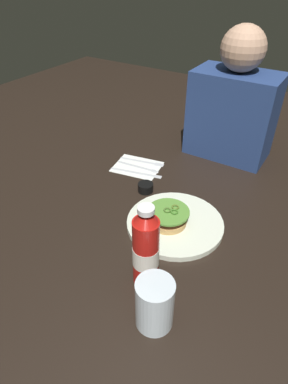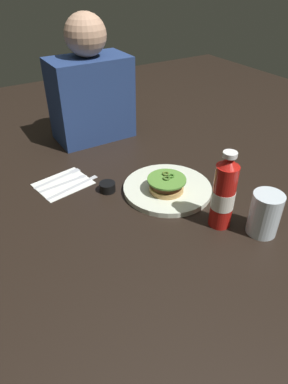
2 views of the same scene
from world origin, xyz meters
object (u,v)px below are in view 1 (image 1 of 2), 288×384
(burger_sandwich, at_px, (168,217))
(spoon_utensil, at_px, (144,168))
(ketchup_bottle, at_px, (146,250))
(butter_knife, at_px, (139,173))
(dinner_plate, at_px, (175,223))
(fork_utensil, at_px, (146,161))
(diner_person, at_px, (234,105))
(water_glass, at_px, (155,304))
(napkin, at_px, (137,167))
(condiment_cup, at_px, (146,187))

(burger_sandwich, distance_m, spoon_utensil, 0.35)
(burger_sandwich, relative_size, ketchup_bottle, 0.53)
(ketchup_bottle, relative_size, spoon_utensil, 1.33)
(burger_sandwich, bearing_deg, butter_knife, 139.32)
(dinner_plate, height_order, burger_sandwich, burger_sandwich)
(burger_sandwich, relative_size, butter_knife, 0.63)
(ketchup_bottle, height_order, butter_knife, ketchup_bottle)
(fork_utensil, height_order, diner_person, diner_person)
(butter_knife, bearing_deg, burger_sandwich, -40.68)
(burger_sandwich, height_order, diner_person, diner_person)
(fork_utensil, bearing_deg, dinner_plate, -44.34)
(burger_sandwich, height_order, butter_knife, burger_sandwich)
(dinner_plate, height_order, water_glass, water_glass)
(diner_person, bearing_deg, burger_sandwich, -88.25)
(dinner_plate, relative_size, ketchup_bottle, 1.24)
(napkin, xyz_separation_m, diner_person, (0.26, 0.30, 0.21))
(dinner_plate, height_order, diner_person, diner_person)
(napkin, bearing_deg, ketchup_bottle, -54.36)
(water_glass, height_order, fork_utensil, water_glass)
(ketchup_bottle, relative_size, butter_knife, 1.18)
(spoon_utensil, bearing_deg, condiment_cup, -54.83)
(fork_utensil, xyz_separation_m, diner_person, (0.25, 0.25, 0.21))
(dinner_plate, xyz_separation_m, burger_sandwich, (-0.02, -0.02, 0.03))
(butter_knife, height_order, diner_person, diner_person)
(burger_sandwich, bearing_deg, water_glass, -66.51)
(burger_sandwich, distance_m, butter_knife, 0.32)
(burger_sandwich, bearing_deg, napkin, 138.38)
(fork_utensil, bearing_deg, burger_sandwich, -47.81)
(dinner_plate, relative_size, fork_utensil, 1.61)
(condiment_cup, bearing_deg, burger_sandwich, -37.82)
(burger_sandwich, xyz_separation_m, water_glass, (0.13, -0.30, 0.02))
(burger_sandwich, height_order, ketchup_bottle, ketchup_bottle)
(ketchup_bottle, bearing_deg, butter_knife, 124.99)
(dinner_plate, relative_size, spoon_utensil, 1.65)
(spoon_utensil, bearing_deg, napkin, -174.33)
(butter_knife, xyz_separation_m, fork_utensil, (-0.02, 0.08, 0.00))
(butter_knife, distance_m, spoon_utensil, 0.04)
(water_glass, relative_size, butter_knife, 0.64)
(burger_sandwich, relative_size, condiment_cup, 2.34)
(dinner_plate, distance_m, burger_sandwich, 0.04)
(butter_knife, relative_size, diner_person, 0.41)
(spoon_utensil, bearing_deg, ketchup_bottle, -56.98)
(water_glass, xyz_separation_m, condiment_cup, (-0.29, 0.42, -0.05))
(dinner_plate, xyz_separation_m, fork_utensil, (-0.28, 0.27, -0.00))
(butter_knife, distance_m, diner_person, 0.45)
(water_glass, bearing_deg, butter_knife, 126.24)
(butter_knife, relative_size, spoon_utensil, 1.13)
(spoon_utensil, height_order, fork_utensil, same)
(spoon_utensil, bearing_deg, dinner_plate, -41.18)
(ketchup_bottle, distance_m, butter_knife, 0.52)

